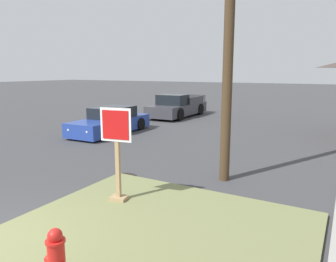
{
  "coord_description": "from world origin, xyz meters",
  "views": [
    {
      "loc": [
        5.23,
        -2.53,
        2.92
      ],
      "look_at": [
        1.28,
        4.46,
        1.43
      ],
      "focal_mm": 34.32,
      "sensor_mm": 36.0,
      "label": 1
    }
  ],
  "objects_px": {
    "parked_sedan_blue": "(111,122)",
    "pickup_truck_charcoal": "(177,107)",
    "manhole_cover": "(125,177)",
    "stop_sign": "(117,156)",
    "utility_pole": "(230,3)"
  },
  "relations": [
    {
      "from": "utility_pole",
      "to": "pickup_truck_charcoal",
      "type": "bearing_deg",
      "value": 123.84
    },
    {
      "from": "utility_pole",
      "to": "stop_sign",
      "type": "bearing_deg",
      "value": -119.5
    },
    {
      "from": "pickup_truck_charcoal",
      "to": "stop_sign",
      "type": "bearing_deg",
      "value": -67.43
    },
    {
      "from": "stop_sign",
      "to": "manhole_cover",
      "type": "distance_m",
      "value": 2.11
    },
    {
      "from": "parked_sedan_blue",
      "to": "stop_sign",
      "type": "bearing_deg",
      "value": -49.52
    },
    {
      "from": "stop_sign",
      "to": "utility_pole",
      "type": "xyz_separation_m",
      "value": [
        1.52,
        2.69,
        3.5
      ]
    },
    {
      "from": "manhole_cover",
      "to": "parked_sedan_blue",
      "type": "distance_m",
      "value": 6.75
    },
    {
      "from": "parked_sedan_blue",
      "to": "pickup_truck_charcoal",
      "type": "relative_size",
      "value": 0.88
    },
    {
      "from": "stop_sign",
      "to": "manhole_cover",
      "type": "bearing_deg",
      "value": 122.78
    },
    {
      "from": "parked_sedan_blue",
      "to": "utility_pole",
      "type": "height_order",
      "value": "utility_pole"
    },
    {
      "from": "manhole_cover",
      "to": "pickup_truck_charcoal",
      "type": "xyz_separation_m",
      "value": [
        -4.44,
        11.52,
        0.61
      ]
    },
    {
      "from": "stop_sign",
      "to": "manhole_cover",
      "type": "height_order",
      "value": "stop_sign"
    },
    {
      "from": "manhole_cover",
      "to": "pickup_truck_charcoal",
      "type": "relative_size",
      "value": 0.14
    },
    {
      "from": "stop_sign",
      "to": "manhole_cover",
      "type": "relative_size",
      "value": 2.97
    },
    {
      "from": "parked_sedan_blue",
      "to": "utility_pole",
      "type": "relative_size",
      "value": 0.52
    }
  ]
}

